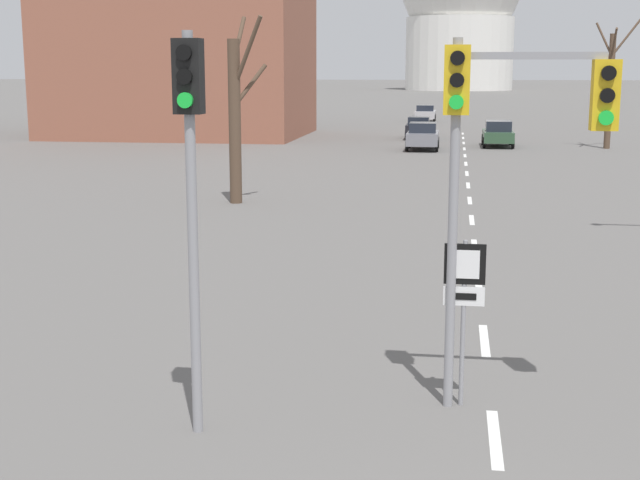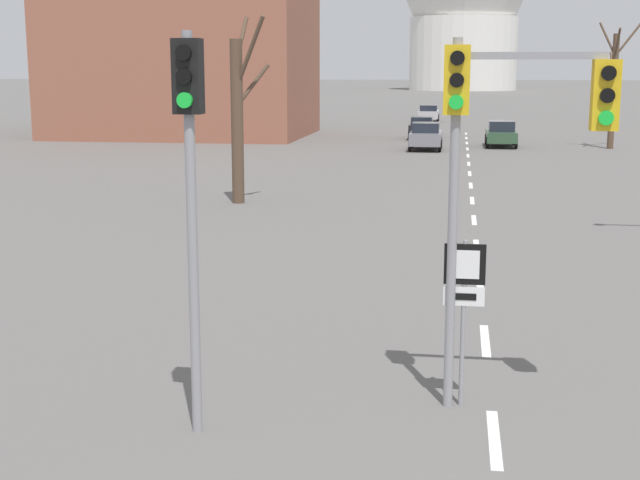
% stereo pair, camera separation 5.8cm
% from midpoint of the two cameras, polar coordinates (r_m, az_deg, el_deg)
% --- Properties ---
extents(lane_stripe_0, '(0.16, 2.00, 0.01)m').
position_cam_midpoint_polar(lane_stripe_0, '(12.62, 11.23, -12.35)').
color(lane_stripe_0, silver).
rests_on(lane_stripe_0, ground_plane).
extents(lane_stripe_1, '(0.16, 2.00, 0.01)m').
position_cam_midpoint_polar(lane_stripe_1, '(16.85, 10.62, -6.33)').
color(lane_stripe_1, silver).
rests_on(lane_stripe_1, ground_plane).
extents(lane_stripe_2, '(0.16, 2.00, 0.01)m').
position_cam_midpoint_polar(lane_stripe_2, '(21.19, 10.27, -2.75)').
color(lane_stripe_2, silver).
rests_on(lane_stripe_2, ground_plane).
extents(lane_stripe_3, '(0.16, 2.00, 0.01)m').
position_cam_midpoint_polar(lane_stripe_3, '(25.59, 10.04, -0.39)').
color(lane_stripe_3, silver).
rests_on(lane_stripe_3, ground_plane).
extents(lane_stripe_4, '(0.16, 2.00, 0.01)m').
position_cam_midpoint_polar(lane_stripe_4, '(30.01, 9.88, 1.27)').
color(lane_stripe_4, silver).
rests_on(lane_stripe_4, ground_plane).
extents(lane_stripe_5, '(0.16, 2.00, 0.01)m').
position_cam_midpoint_polar(lane_stripe_5, '(34.46, 9.76, 2.51)').
color(lane_stripe_5, silver).
rests_on(lane_stripe_5, ground_plane).
extents(lane_stripe_6, '(0.16, 2.00, 0.01)m').
position_cam_midpoint_polar(lane_stripe_6, '(38.92, 9.67, 3.46)').
color(lane_stripe_6, silver).
rests_on(lane_stripe_6, ground_plane).
extents(lane_stripe_7, '(0.16, 2.00, 0.01)m').
position_cam_midpoint_polar(lane_stripe_7, '(43.38, 9.59, 4.22)').
color(lane_stripe_7, silver).
rests_on(lane_stripe_7, ground_plane).
extents(lane_stripe_8, '(0.16, 2.00, 0.01)m').
position_cam_midpoint_polar(lane_stripe_8, '(47.86, 9.53, 4.84)').
color(lane_stripe_8, silver).
rests_on(lane_stripe_8, ground_plane).
extents(lane_stripe_9, '(0.16, 2.00, 0.01)m').
position_cam_midpoint_polar(lane_stripe_9, '(52.34, 9.48, 5.35)').
color(lane_stripe_9, silver).
rests_on(lane_stripe_9, ground_plane).
extents(lane_stripe_10, '(0.16, 2.00, 0.01)m').
position_cam_midpoint_polar(lane_stripe_10, '(56.82, 9.44, 5.78)').
color(lane_stripe_10, silver).
rests_on(lane_stripe_10, ground_plane).
extents(lane_stripe_11, '(0.16, 2.00, 0.01)m').
position_cam_midpoint_polar(lane_stripe_11, '(61.30, 9.41, 6.14)').
color(lane_stripe_11, silver).
rests_on(lane_stripe_11, ground_plane).
extents(lane_stripe_12, '(0.16, 2.00, 0.01)m').
position_cam_midpoint_polar(lane_stripe_12, '(65.79, 9.37, 6.46)').
color(lane_stripe_12, silver).
rests_on(lane_stripe_12, ground_plane).
extents(lane_stripe_13, '(0.16, 2.00, 0.01)m').
position_cam_midpoint_polar(lane_stripe_13, '(70.27, 9.35, 6.74)').
color(lane_stripe_13, silver).
rests_on(lane_stripe_13, ground_plane).
extents(traffic_signal_centre_tall, '(2.37, 0.34, 5.37)m').
position_cam_midpoint_polar(traffic_signal_centre_tall, '(12.76, 11.89, 6.80)').
color(traffic_signal_centre_tall, gray).
rests_on(traffic_signal_centre_tall, ground_plane).
extents(traffic_signal_near_left, '(0.36, 0.34, 5.43)m').
position_cam_midpoint_polar(traffic_signal_near_left, '(11.81, -8.17, 5.08)').
color(traffic_signal_near_left, gray).
rests_on(traffic_signal_near_left, ground_plane).
extents(route_sign_post, '(0.60, 0.08, 2.51)m').
position_cam_midpoint_polar(route_sign_post, '(13.17, 9.32, -3.44)').
color(route_sign_post, gray).
rests_on(route_sign_post, ground_plane).
extents(sedan_near_left, '(1.98, 4.12, 1.70)m').
position_cam_midpoint_polar(sedan_near_left, '(55.63, 6.82, 6.64)').
color(sedan_near_left, slate).
rests_on(sedan_near_left, ground_plane).
extents(sedan_near_right, '(1.95, 4.28, 1.67)m').
position_cam_midpoint_polar(sedan_near_right, '(58.69, 11.54, 6.69)').
color(sedan_near_right, '#2D4C33').
rests_on(sedan_near_right, ground_plane).
extents(sedan_mid_centre, '(1.80, 4.06, 1.58)m').
position_cam_midpoint_polar(sedan_mid_centre, '(64.59, 6.56, 7.18)').
color(sedan_mid_centre, black).
rests_on(sedan_mid_centre, ground_plane).
extents(sedan_far_left, '(1.95, 4.23, 1.56)m').
position_cam_midpoint_polar(sedan_far_left, '(85.78, 6.99, 8.07)').
color(sedan_far_left, '#B7B7BC').
rests_on(sedan_far_left, ground_plane).
extents(bare_tree_left_near, '(1.48, 1.86, 6.86)m').
position_cam_midpoint_polar(bare_tree_left_near, '(33.21, -5.19, 8.00)').
color(bare_tree_left_near, brown).
rests_on(bare_tree_left_near, ground_plane).
extents(bare_tree_right_near, '(3.12, 3.90, 8.52)m').
position_cam_midpoint_polar(bare_tree_right_near, '(58.91, 18.34, 9.44)').
color(bare_tree_right_near, brown).
rests_on(bare_tree_right_near, ground_plane).
extents(capitol_dome, '(27.78, 27.78, 39.24)m').
position_cam_midpoint_polar(capitol_dome, '(216.07, 9.23, 14.54)').
color(capitol_dome, silver).
rests_on(capitol_dome, ground_plane).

